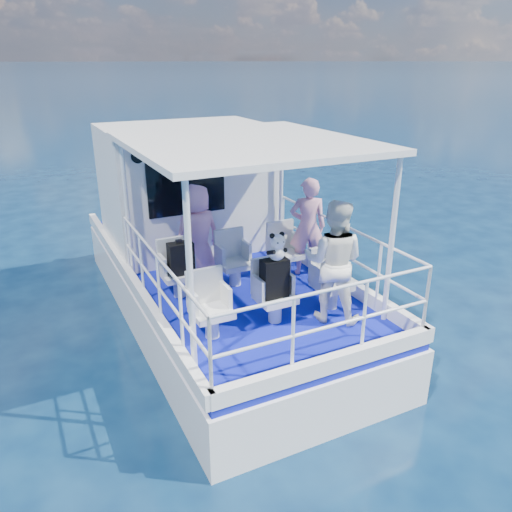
{
  "coord_description": "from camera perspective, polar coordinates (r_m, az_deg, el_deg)",
  "views": [
    {
      "loc": [
        -2.85,
        -6.28,
        4.17
      ],
      "look_at": [
        0.07,
        -0.4,
        1.58
      ],
      "focal_mm": 35.0,
      "sensor_mm": 36.0,
      "label": 1
    }
  ],
  "objects": [
    {
      "name": "ground",
      "position": [
        8.06,
        -1.7,
        -9.61
      ],
      "size": [
        2000.0,
        2000.0,
        0.0
      ],
      "primitive_type": "plane",
      "color": "#071C38",
      "rests_on": "ground"
    },
    {
      "name": "hull",
      "position": [
        8.86,
        -4.43,
        -6.59
      ],
      "size": [
        3.0,
        7.0,
        1.6
      ],
      "primitive_type": "cube",
      "color": "white",
      "rests_on": "ground"
    },
    {
      "name": "deck",
      "position": [
        8.49,
        -4.6,
        -1.52
      ],
      "size": [
        2.9,
        6.9,
        0.1
      ],
      "primitive_type": "cube",
      "color": "#0B129C",
      "rests_on": "hull"
    },
    {
      "name": "cabin",
      "position": [
        9.3,
        -7.85,
        7.86
      ],
      "size": [
        2.85,
        2.0,
        2.2
      ],
      "primitive_type": "cube",
      "color": "white",
      "rests_on": "deck"
    },
    {
      "name": "canopy",
      "position": [
        6.79,
        -1.28,
        12.83
      ],
      "size": [
        3.0,
        3.2,
        0.08
      ],
      "primitive_type": "cube",
      "color": "white",
      "rests_on": "cabin"
    },
    {
      "name": "canopy_posts",
      "position": [
        7.01,
        -1.02,
        3.53
      ],
      "size": [
        2.77,
        2.97,
        2.2
      ],
      "color": "white",
      "rests_on": "deck"
    },
    {
      "name": "railings",
      "position": [
        6.95,
        0.16,
        -1.93
      ],
      "size": [
        2.84,
        3.59,
        1.0
      ],
      "primitive_type": null,
      "color": "white",
      "rests_on": "deck"
    },
    {
      "name": "seat_port_fwd",
      "position": [
        7.43,
        -8.77,
        -3.19
      ],
      "size": [
        0.48,
        0.46,
        0.38
      ],
      "primitive_type": "cube",
      "color": "silver",
      "rests_on": "deck"
    },
    {
      "name": "seat_center_fwd",
      "position": [
        7.72,
        -2.41,
        -1.98
      ],
      "size": [
        0.48,
        0.46,
        0.38
      ],
      "primitive_type": "cube",
      "color": "silver",
      "rests_on": "deck"
    },
    {
      "name": "seat_stbd_fwd",
      "position": [
        8.09,
        3.41,
        -0.85
      ],
      "size": [
        0.48,
        0.46,
        0.38
      ],
      "primitive_type": "cube",
      "color": "silver",
      "rests_on": "deck"
    },
    {
      "name": "seat_port_aft",
      "position": [
        6.33,
        -5.06,
        -7.64
      ],
      "size": [
        0.48,
        0.46,
        0.38
      ],
      "primitive_type": "cube",
      "color": "silver",
      "rests_on": "deck"
    },
    {
      "name": "seat_center_aft",
      "position": [
        6.67,
        2.18,
        -5.98
      ],
      "size": [
        0.48,
        0.46,
        0.38
      ],
      "primitive_type": "cube",
      "color": "silver",
      "rests_on": "deck"
    },
    {
      "name": "seat_stbd_aft",
      "position": [
        7.1,
        8.61,
        -4.43
      ],
      "size": [
        0.48,
        0.46,
        0.38
      ],
      "primitive_type": "cube",
      "color": "silver",
      "rests_on": "deck"
    },
    {
      "name": "passenger_port_fwd",
      "position": [
        7.73,
        -6.71,
        2.52
      ],
      "size": [
        0.64,
        0.51,
        1.54
      ],
      "primitive_type": "imported",
      "rotation": [
        0.0,
        0.0,
        3.32
      ],
      "color": "pink",
      "rests_on": "deck"
    },
    {
      "name": "passenger_stbd_fwd",
      "position": [
        7.96,
        5.93,
        3.32
      ],
      "size": [
        0.68,
        0.59,
        1.59
      ],
      "primitive_type": "imported",
      "rotation": [
        0.0,
        0.0,
        2.72
      ],
      "color": "pink",
      "rests_on": "deck"
    },
    {
      "name": "passenger_stbd_aft",
      "position": [
        6.55,
        8.85,
        -0.63
      ],
      "size": [
        1.01,
        1.0,
        1.65
      ],
      "primitive_type": "imported",
      "rotation": [
        0.0,
        0.0,
        2.39
      ],
      "color": "white",
      "rests_on": "deck"
    },
    {
      "name": "backpack_port",
      "position": [
        7.22,
        -8.58,
        -0.27
      ],
      "size": [
        0.36,
        0.2,
        0.47
      ],
      "primitive_type": "cube",
      "color": "black",
      "rests_on": "seat_port_fwd"
    },
    {
      "name": "backpack_center",
      "position": [
        6.44,
        2.12,
        -2.54
      ],
      "size": [
        0.35,
        0.2,
        0.52
      ],
      "primitive_type": "cube",
      "color": "black",
      "rests_on": "seat_center_aft"
    },
    {
      "name": "compact_camera",
      "position": [
        7.12,
        -8.83,
        1.65
      ],
      "size": [
        0.09,
        0.05,
        0.05
      ],
      "primitive_type": "cube",
      "color": "black",
      "rests_on": "backpack_port"
    },
    {
      "name": "panda",
      "position": [
        6.27,
        2.4,
        1.09
      ],
      "size": [
        0.23,
        0.2,
        0.36
      ],
      "primitive_type": null,
      "color": "white",
      "rests_on": "backpack_center"
    }
  ]
}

